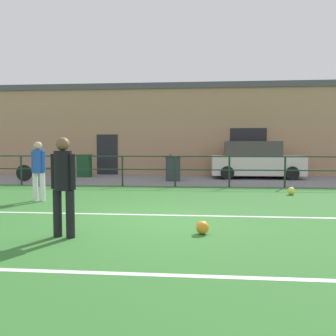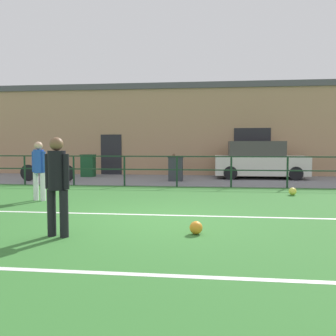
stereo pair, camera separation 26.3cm
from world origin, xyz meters
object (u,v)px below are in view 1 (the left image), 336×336
at_px(spectator_child, 170,163).
at_px(soccer_ball_match, 202,228).
at_px(bicycle_parked_1, 44,173).
at_px(trash_bin_0, 173,168).
at_px(parked_car_red, 255,161).
at_px(player_winger, 38,167).
at_px(soccer_ball_spare, 291,191).
at_px(player_goalkeeper, 63,181).
at_px(trash_bin_1, 84,166).

bearing_deg(spectator_child, soccer_ball_match, 83.43).
relative_size(bicycle_parked_1, trash_bin_0, 2.27).
bearing_deg(parked_car_red, player_winger, -133.08).
distance_m(soccer_ball_match, soccer_ball_spare, 5.94).
xyz_separation_m(player_winger, trash_bin_0, (3.27, 5.80, -0.38)).
height_order(player_goalkeeper, trash_bin_1, player_goalkeeper).
distance_m(soccer_ball_match, bicycle_parked_1, 10.67).
height_order(bicycle_parked_1, trash_bin_1, trash_bin_1).
distance_m(player_winger, bicycle_parked_1, 5.48).
xyz_separation_m(soccer_ball_spare, trash_bin_1, (-8.42, 5.39, 0.45)).
bearing_deg(spectator_child, player_winger, 55.37).
height_order(spectator_child, trash_bin_1, spectator_child).
bearing_deg(player_winger, trash_bin_1, -66.63).
bearing_deg(trash_bin_0, soccer_ball_spare, -44.02).
bearing_deg(soccer_ball_match, trash_bin_1, 117.92).
relative_size(soccer_ball_spare, bicycle_parked_1, 0.10).
height_order(player_goalkeeper, player_winger, player_goalkeeper).
bearing_deg(bicycle_parked_1, soccer_ball_spare, -18.15).
distance_m(player_goalkeeper, trash_bin_1, 11.57).
xyz_separation_m(trash_bin_0, trash_bin_1, (-4.41, 1.52, 0.01)).
xyz_separation_m(player_winger, soccer_ball_match, (4.50, -3.32, -0.82)).
distance_m(player_winger, trash_bin_1, 7.42).
xyz_separation_m(player_winger, parked_car_red, (6.98, 7.46, -0.11)).
height_order(player_goalkeeper, trash_bin_0, player_goalkeeper).
distance_m(trash_bin_0, trash_bin_1, 4.67).
distance_m(bicycle_parked_1, trash_bin_0, 5.47).
xyz_separation_m(parked_car_red, bicycle_parked_1, (-9.12, -2.44, -0.44)).
distance_m(parked_car_red, trash_bin_1, 8.12).
bearing_deg(trash_bin_1, player_goalkeeper, -73.29).
relative_size(spectator_child, parked_car_red, 0.27).
bearing_deg(parked_car_red, soccer_ball_spare, -86.85).
relative_size(player_goalkeeper, soccer_ball_match, 7.37).
bearing_deg(soccer_ball_match, player_goalkeeper, -169.40).
height_order(soccer_ball_spare, parked_car_red, parked_car_red).
height_order(soccer_ball_spare, trash_bin_1, trash_bin_1).
bearing_deg(spectator_child, bicycle_parked_1, 16.04).
bearing_deg(soccer_ball_spare, bicycle_parked_1, 161.85).
bearing_deg(trash_bin_1, parked_car_red, 0.94).
xyz_separation_m(player_winger, trash_bin_1, (-1.14, 7.33, -0.37)).
bearing_deg(player_goalkeeper, spectator_child, -81.17).
distance_m(player_winger, soccer_ball_spare, 7.58).
height_order(player_goalkeeper, parked_car_red, parked_car_red).
relative_size(soccer_ball_match, bicycle_parked_1, 0.09).
bearing_deg(player_winger, player_goalkeeper, 134.77).
xyz_separation_m(player_goalkeeper, bicycle_parked_1, (-4.33, 8.77, -0.57)).
height_order(soccer_ball_match, bicycle_parked_1, bicycle_parked_1).
height_order(spectator_child, parked_car_red, parked_car_red).
distance_m(soccer_ball_match, parked_car_red, 11.08).
xyz_separation_m(soccer_ball_match, soccer_ball_spare, (2.78, 5.25, 0.00)).
distance_m(soccer_ball_spare, trash_bin_1, 10.01).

